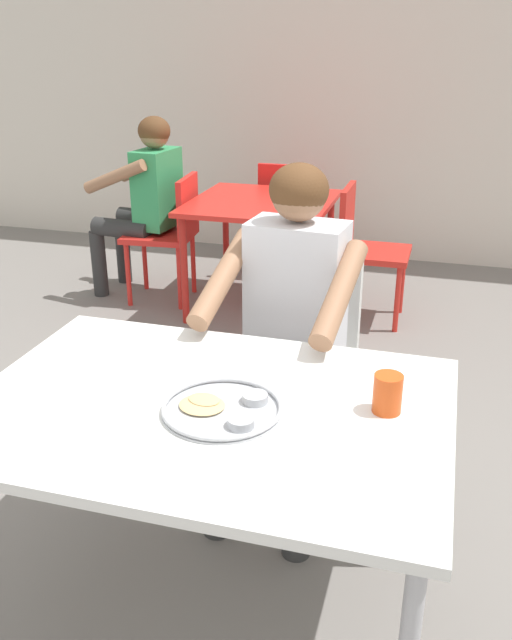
% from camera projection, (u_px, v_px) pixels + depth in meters
% --- Properties ---
extents(ground_plane, '(12.00, 12.00, 0.05)m').
position_uv_depth(ground_plane, '(205.00, 617.00, 2.13)').
color(ground_plane, slate).
extents(back_wall, '(12.00, 0.12, 3.40)m').
position_uv_depth(back_wall, '(382.00, 28.00, 4.89)').
color(back_wall, silver).
rests_on(back_wall, ground).
extents(table_foreground, '(1.29, 0.91, 0.75)m').
position_uv_depth(table_foreground, '(208.00, 425.00, 1.84)').
color(table_foreground, white).
rests_on(table_foreground, ground).
extents(thali_tray, '(0.32, 0.32, 0.03)m').
position_uv_depth(thali_tray, '(223.00, 408.00, 1.77)').
color(thali_tray, '#B7BABF').
rests_on(thali_tray, table_foreground).
extents(drinking_cup, '(0.08, 0.08, 0.11)m').
position_uv_depth(drinking_cup, '(388.00, 392.00, 1.76)').
color(drinking_cup, '#D84C19').
rests_on(drinking_cup, table_foreground).
extents(chair_foreground, '(0.44, 0.43, 0.90)m').
position_uv_depth(chair_foreground, '(304.00, 350.00, 2.66)').
color(chair_foreground, silver).
rests_on(chair_foreground, ground).
extents(diner_foreground, '(0.53, 0.58, 1.27)m').
position_uv_depth(diner_foreground, '(288.00, 314.00, 2.38)').
color(diner_foreground, '#333333').
rests_on(diner_foreground, ground).
extents(table_background_red, '(0.87, 0.92, 0.71)m').
position_uv_depth(table_background_red, '(261.00, 213.00, 4.26)').
color(table_background_red, red).
rests_on(table_background_red, ground).
extents(chair_red_left, '(0.47, 0.44, 0.83)m').
position_uv_depth(chair_red_left, '(171.00, 229.00, 4.42)').
color(chair_red_left, red).
rests_on(chair_red_left, ground).
extents(chair_red_right, '(0.41, 0.40, 0.83)m').
position_uv_depth(chair_red_right, '(364.00, 244.00, 4.13)').
color(chair_red_right, red).
rests_on(chair_red_right, ground).
extents(chair_red_far, '(0.39, 0.44, 0.83)m').
position_uv_depth(chair_red_far, '(287.00, 211.00, 4.91)').
color(chair_red_far, red).
rests_on(chair_red_far, ground).
extents(patron_background, '(0.58, 0.53, 1.19)m').
position_uv_depth(patron_background, '(145.00, 191.00, 4.43)').
color(patron_background, '#2D2D2D').
rests_on(patron_background, ground).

